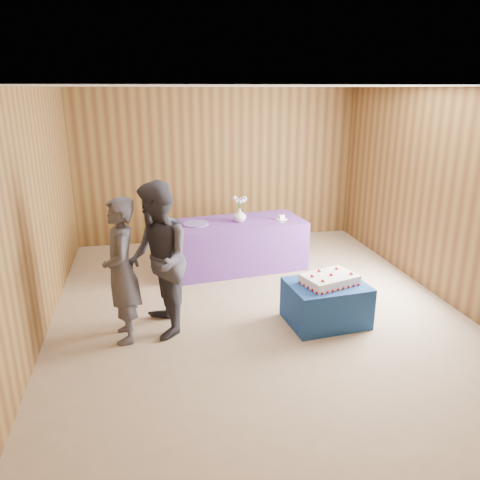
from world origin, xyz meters
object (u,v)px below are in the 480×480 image
object	(u,v)px
sheet_cake	(330,279)
guest_left	(121,271)
serving_table	(238,245)
vase	(240,215)
guest_right	(157,260)
cake_table	(326,303)

from	to	relation	value
sheet_cake	guest_left	bearing A→B (deg)	160.56
serving_table	sheet_cake	bearing A→B (deg)	-77.31
serving_table	vase	world-z (taller)	vase
vase	guest_left	world-z (taller)	guest_left
serving_table	guest_right	size ratio (longest dim) A/B	1.14
sheet_cake	vase	world-z (taller)	vase
serving_table	sheet_cake	world-z (taller)	serving_table
sheet_cake	guest_right	bearing A→B (deg)	158.18
cake_table	vase	distance (m)	2.14
vase	guest_right	xyz separation A→B (m)	(-1.29, -1.79, 0.03)
serving_table	sheet_cake	distance (m)	2.11
serving_table	vase	size ratio (longest dim) A/B	9.81
vase	sheet_cake	bearing A→B (deg)	-71.25
serving_table	sheet_cake	xyz separation A→B (m)	(0.69, -1.98, 0.18)
guest_left	guest_right	distance (m)	0.40
serving_table	guest_left	xyz separation A→B (m)	(-1.66, -1.87, 0.43)
guest_right	guest_left	bearing A→B (deg)	-88.09
cake_table	guest_left	xyz separation A→B (m)	(-2.33, 0.10, 0.56)
guest_left	guest_right	bearing A→B (deg)	94.39
cake_table	vase	world-z (taller)	vase
sheet_cake	vase	distance (m)	2.09
serving_table	vase	bearing A→B (deg)	-50.31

